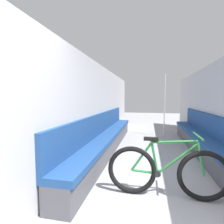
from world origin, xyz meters
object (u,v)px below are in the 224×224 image
Objects in this scene: bench_seat_row_right at (206,143)px; grab_pole_near at (165,106)px; bench_seat_row_left at (107,139)px; bicycle at (166,172)px.

bench_seat_row_right is 2.30m from grab_pole_near.
bicycle is (1.30, -1.90, 0.04)m from bench_seat_row_left.
grab_pole_near reaches higher than bench_seat_row_left.
grab_pole_near is (0.29, 3.94, 0.71)m from bicycle.
bench_seat_row_left is at bearing 118.96° from bicycle.
grab_pole_near is at bearing 52.01° from bench_seat_row_left.
bench_seat_row_right is at bearing -69.42° from grab_pole_near.
bench_seat_row_left is 2.69m from grab_pole_near.
bench_seat_row_right is (2.36, 0.00, 0.00)m from bench_seat_row_left.
bench_seat_row_left is 3.21× the size of bicycle.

